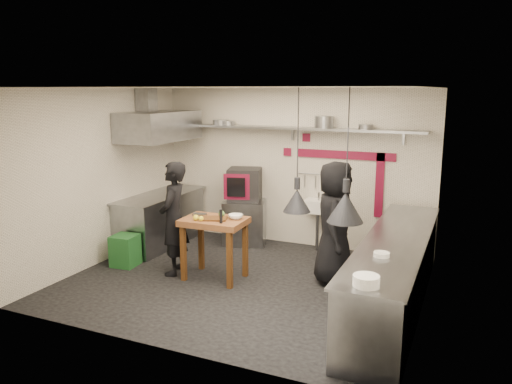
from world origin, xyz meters
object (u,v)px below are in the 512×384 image
at_px(combi_oven, 245,184).
at_px(prep_table, 215,249).
at_px(green_bin, 125,250).
at_px(oven_stand, 245,222).
at_px(chef_right, 335,223).
at_px(chef_left, 174,218).

distance_m(combi_oven, prep_table, 1.96).
xyz_separation_m(green_bin, prep_table, (1.58, 0.10, 0.21)).
distance_m(oven_stand, chef_right, 2.38).
bearing_deg(green_bin, chef_right, 11.73).
bearing_deg(oven_stand, combi_oven, 102.36).
bearing_deg(green_bin, combi_oven, 57.47).
xyz_separation_m(oven_stand, chef_left, (-0.33, -1.83, 0.46)).
xyz_separation_m(oven_stand, prep_table, (0.34, -1.78, 0.06)).
distance_m(oven_stand, green_bin, 2.25).
bearing_deg(prep_table, chef_left, -177.55).
height_order(combi_oven, chef_left, chef_left).
bearing_deg(oven_stand, green_bin, -140.10).
bearing_deg(oven_stand, prep_table, -95.95).
height_order(prep_table, chef_left, chef_left).
height_order(combi_oven, prep_table, combi_oven).
relative_size(combi_oven, chef_right, 0.32).
bearing_deg(chef_left, chef_right, 90.53).
xyz_separation_m(combi_oven, prep_table, (0.36, -1.82, -0.63)).
distance_m(oven_stand, prep_table, 1.81).
relative_size(chef_left, chef_right, 0.97).
height_order(oven_stand, chef_right, chef_right).
xyz_separation_m(prep_table, chef_left, (-0.67, -0.05, 0.40)).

